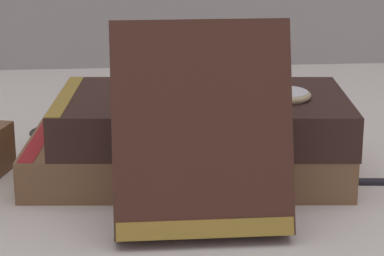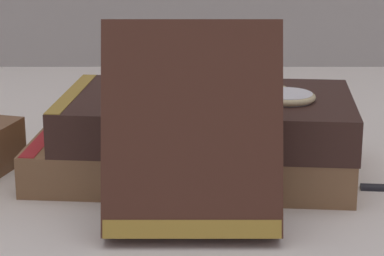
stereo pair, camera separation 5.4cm
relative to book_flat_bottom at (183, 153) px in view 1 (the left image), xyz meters
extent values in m
plane|color=silver|center=(0.00, -0.07, -0.02)|extent=(3.00, 3.00, 0.00)
cube|color=brown|center=(0.01, 0.00, 0.00)|extent=(0.26, 0.17, 0.03)
cube|color=maroon|center=(-0.11, 0.01, 0.00)|extent=(0.02, 0.14, 0.03)
cube|color=#331E19|center=(0.01, -0.01, 0.03)|extent=(0.24, 0.15, 0.03)
cube|color=olive|center=(-0.09, 0.00, 0.03)|extent=(0.02, 0.13, 0.03)
cube|color=#422319|center=(0.00, -0.12, 0.05)|extent=(0.12, 0.07, 0.14)
cube|color=olive|center=(0.00, -0.14, -0.01)|extent=(0.11, 0.03, 0.02)
cylinder|color=silver|center=(0.08, -0.02, 0.05)|extent=(0.04, 0.04, 0.01)
torus|color=tan|center=(0.08, -0.02, 0.05)|extent=(0.05, 0.05, 0.01)
sphere|color=tan|center=(0.08, 0.00, 0.05)|extent=(0.01, 0.01, 0.01)
torus|color=black|center=(-0.11, 0.12, -0.01)|extent=(0.06, 0.06, 0.00)
torus|color=black|center=(-0.05, 0.12, -0.01)|extent=(0.06, 0.06, 0.00)
cylinder|color=black|center=(-0.08, 0.12, -0.01)|extent=(0.01, 0.00, 0.00)
camera|label=1|loc=(-0.05, -0.62, 0.20)|focal=75.00mm
camera|label=2|loc=(0.01, -0.62, 0.20)|focal=75.00mm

